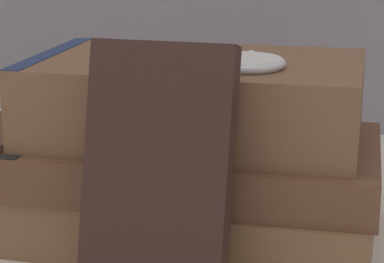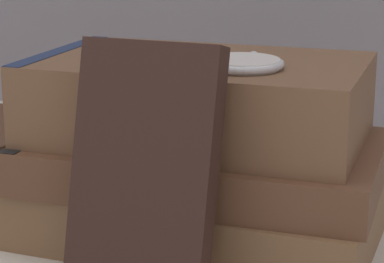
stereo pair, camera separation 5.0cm
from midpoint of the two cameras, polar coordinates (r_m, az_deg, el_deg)
name	(u,v)px [view 2 (the right image)]	position (r m, az deg, el deg)	size (l,w,h in m)	color
ground_plane	(107,254)	(0.51, -3.29, -8.74)	(3.00, 3.00, 0.00)	beige
book_flat_bottom	(190,206)	(0.54, 2.53, -5.40)	(0.23, 0.14, 0.04)	brown
book_flat_middle	(197,160)	(0.52, 3.07, -2.09)	(0.23, 0.15, 0.03)	brown
book_flat_top	(191,98)	(0.52, 2.68, 2.35)	(0.22, 0.14, 0.05)	brown
book_leaning_front	(143,183)	(0.44, -0.22, -3.70)	(0.08, 0.05, 0.14)	#331E19
pocket_watch	(241,63)	(0.48, 6.51, 4.81)	(0.05, 0.05, 0.01)	silver
reading_glasses	(200,154)	(0.71, 2.61, -1.64)	(0.11, 0.07, 0.00)	#4C3828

